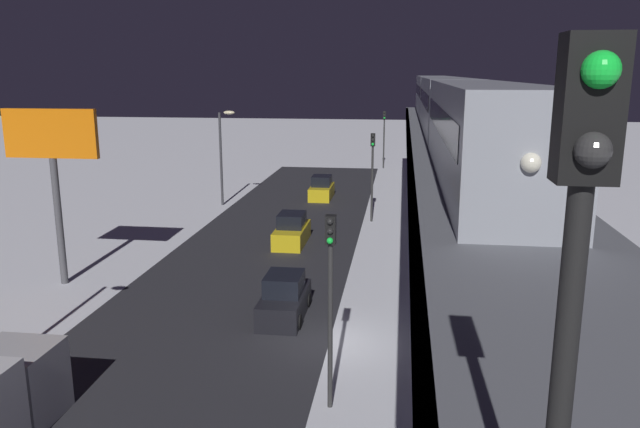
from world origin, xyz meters
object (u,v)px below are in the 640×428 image
at_px(rail_signal, 577,241).
at_px(commercial_billboard, 52,151).
at_px(traffic_light_near, 330,285).
at_px(traffic_light_mid, 372,164).
at_px(sedan_black, 284,300).
at_px(sedan_yellow_2, 322,189).
at_px(subway_train, 446,104).
at_px(sedan_yellow, 292,231).
at_px(traffic_light_far, 384,131).

height_order(rail_signal, commercial_billboard, rail_signal).
distance_m(traffic_light_near, traffic_light_mid, 25.77).
relative_size(sedan_black, sedan_yellow_2, 1.01).
bearing_deg(sedan_yellow_2, rail_signal, -80.60).
xyz_separation_m(subway_train, traffic_light_near, (4.84, 23.25, -4.44)).
height_order(sedan_yellow, commercial_billboard, commercial_billboard).
distance_m(sedan_black, traffic_light_far, 44.45).
distance_m(rail_signal, sedan_black, 23.92).
bearing_deg(traffic_light_near, commercial_billboard, -34.16).
bearing_deg(traffic_light_near, sedan_black, -68.36).
bearing_deg(rail_signal, sedan_black, -74.08).
height_order(sedan_black, sedan_yellow_2, same).
bearing_deg(subway_train, traffic_light_mid, -27.53).
bearing_deg(sedan_black, traffic_light_far, 86.25).
bearing_deg(sedan_black, traffic_light_mid, 81.07).
bearing_deg(sedan_yellow, commercial_billboard, -138.84).
bearing_deg(sedan_black, sedan_yellow_2, 93.91).
bearing_deg(sedan_black, commercial_billboard, 166.70).
bearing_deg(traffic_light_far, commercial_billboard, 70.09).
relative_size(subway_train, sedan_yellow, 12.80).
distance_m(rail_signal, traffic_light_mid, 40.34).
xyz_separation_m(rail_signal, sedan_black, (6.10, -21.39, -8.80)).
distance_m(subway_train, traffic_light_mid, 7.03).
xyz_separation_m(sedan_yellow_2, traffic_light_far, (-4.70, -17.88, 3.40)).
relative_size(sedan_yellow_2, traffic_light_mid, 0.64).
relative_size(traffic_light_near, commercial_billboard, 0.72).
relative_size(subway_train, sedan_yellow_2, 13.60).
relative_size(sedan_yellow, traffic_light_mid, 0.68).
height_order(rail_signal, sedan_yellow, rail_signal).
height_order(sedan_yellow_2, traffic_light_near, traffic_light_near).
relative_size(traffic_light_mid, commercial_billboard, 0.72).
relative_size(traffic_light_near, traffic_light_mid, 1.00).
distance_m(traffic_light_near, traffic_light_far, 51.53).
distance_m(subway_train, sedan_black, 19.38).
relative_size(rail_signal, traffic_light_far, 0.62).
xyz_separation_m(subway_train, traffic_light_mid, (4.84, -2.52, -4.44)).
bearing_deg(sedan_yellow_2, commercial_billboard, -113.64).
relative_size(sedan_black, traffic_light_near, 0.65).
relative_size(rail_signal, traffic_light_mid, 0.62).
xyz_separation_m(sedan_yellow, traffic_light_far, (-4.70, -32.38, 3.40)).
bearing_deg(sedan_yellow, traffic_light_near, -76.21).
xyz_separation_m(sedan_black, commercial_billboard, (12.08, -2.86, 6.04)).
height_order(traffic_light_mid, commercial_billboard, commercial_billboard).
relative_size(subway_train, traffic_light_mid, 8.67).
relative_size(rail_signal, commercial_billboard, 0.45).
relative_size(subway_train, traffic_light_far, 8.67).
distance_m(subway_train, rail_signal, 37.38).
xyz_separation_m(rail_signal, sedan_yellow_2, (7.90, -47.74, -8.79)).
distance_m(subway_train, sedan_yellow_2, 16.15).
relative_size(sedan_yellow, traffic_light_near, 0.68).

